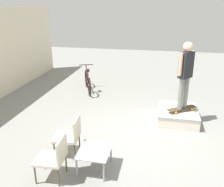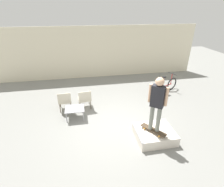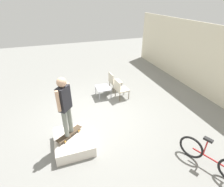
% 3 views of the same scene
% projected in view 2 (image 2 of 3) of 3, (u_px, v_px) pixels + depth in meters
% --- Properties ---
extents(ground_plane, '(24.00, 24.00, 0.00)m').
position_uv_depth(ground_plane, '(114.00, 125.00, 6.49)').
color(ground_plane, gray).
extents(house_wall_back, '(12.00, 0.06, 3.00)m').
position_uv_depth(house_wall_back, '(98.00, 53.00, 10.26)').
color(house_wall_back, beige).
rests_on(house_wall_back, ground_plane).
extents(skate_ramp_box, '(1.25, 1.08, 0.37)m').
position_uv_depth(skate_ramp_box, '(154.00, 134.00, 5.79)').
color(skate_ramp_box, silver).
rests_on(skate_ramp_box, ground_plane).
extents(skateboard_on_ramp, '(0.68, 0.82, 0.07)m').
position_uv_depth(skateboard_on_ramp, '(153.00, 130.00, 5.59)').
color(skateboard_on_ramp, '#473828').
rests_on(skateboard_on_ramp, skate_ramp_box).
extents(person_skater, '(0.46, 0.40, 1.79)m').
position_uv_depth(person_skater, '(157.00, 101.00, 5.11)').
color(person_skater, gray).
rests_on(person_skater, skateboard_on_ramp).
extents(coffee_table, '(0.73, 0.62, 0.44)m').
position_uv_depth(coffee_table, '(75.00, 109.00, 6.76)').
color(coffee_table, '#9E9EA3').
rests_on(coffee_table, ground_plane).
extents(patio_chair_left, '(0.56, 0.56, 0.86)m').
position_uv_depth(patio_chair_left, '(65.00, 100.00, 7.22)').
color(patio_chair_left, brown).
rests_on(patio_chair_left, ground_plane).
extents(patio_chair_right, '(0.57, 0.57, 0.86)m').
position_uv_depth(patio_chair_right, '(85.00, 98.00, 7.35)').
color(patio_chair_right, brown).
rests_on(patio_chair_right, ground_plane).
extents(bicycle, '(1.57, 0.77, 0.92)m').
position_uv_depth(bicycle, '(165.00, 86.00, 8.84)').
color(bicycle, black).
rests_on(bicycle, ground_plane).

